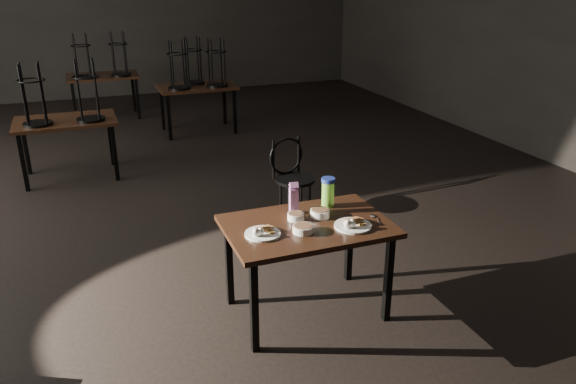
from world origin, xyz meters
name	(u,v)px	position (x,y,z in m)	size (l,w,h in m)	color
main_table	(307,233)	(0.50, -2.67, 0.67)	(1.20, 0.80, 0.75)	black
plate_left	(262,232)	(0.13, -2.73, 0.77)	(0.25, 0.25, 0.08)	white
plate_right	(353,224)	(0.78, -2.84, 0.77)	(0.27, 0.27, 0.09)	white
bowl_near	(296,216)	(0.45, -2.57, 0.78)	(0.13, 0.13, 0.05)	white
bowl_far	(320,213)	(0.63, -2.59, 0.78)	(0.15, 0.15, 0.06)	white
bowl_big	(303,229)	(0.41, -2.79, 0.78)	(0.15, 0.15, 0.05)	white
juice_carton	(294,199)	(0.47, -2.46, 0.87)	(0.07, 0.07, 0.25)	#931A83
water_bottle	(328,192)	(0.77, -2.43, 0.87)	(0.12, 0.12, 0.24)	#83DC40
spoon	(374,217)	(1.01, -2.74, 0.75)	(0.06, 0.19, 0.01)	silver
bentwood_chair	(292,173)	(1.02, -1.01, 0.51)	(0.44, 0.43, 0.87)	black
bg_table_left	(65,120)	(-1.13, 1.14, 0.75)	(1.20, 0.80, 1.48)	black
bg_table_right	(197,84)	(0.84, 2.68, 0.78)	(1.20, 0.80, 1.48)	black
bg_table_far	(103,75)	(-0.48, 4.17, 0.75)	(1.20, 0.80, 1.48)	black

